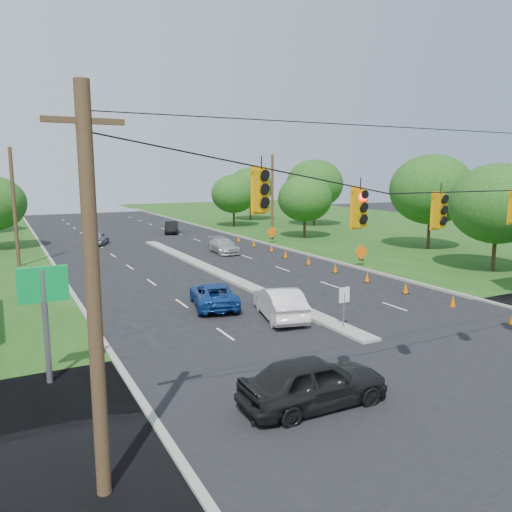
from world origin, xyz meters
TOP-DOWN VIEW (x-y plane):
  - ground at (0.00, 0.00)m, footprint 160.00×160.00m
  - grass_right at (30.00, 20.00)m, footprint 40.00×160.00m
  - cross_street at (0.00, 0.00)m, footprint 160.00×14.00m
  - curb_left at (-10.10, 30.00)m, footprint 0.25×110.00m
  - curb_right at (10.10, 30.00)m, footprint 0.25×110.00m
  - median at (0.00, 21.00)m, footprint 1.00×34.00m
  - median_sign at (0.00, 6.00)m, footprint 0.55×0.06m
  - signal_span at (-0.05, -1.00)m, footprint 25.60×0.32m
  - utility_pole_far_left at (-12.50, 30.00)m, footprint 0.28×0.28m
  - utility_pole_far_right at (12.50, 35.00)m, footprint 0.28×0.28m
  - cone_0 at (7.64, 3.00)m, footprint 0.32×0.32m
  - cone_1 at (7.64, 6.50)m, footprint 0.32×0.32m
  - cone_2 at (7.64, 10.00)m, footprint 0.32×0.32m
  - cone_3 at (7.64, 13.50)m, footprint 0.32×0.32m
  - cone_4 at (7.64, 17.00)m, footprint 0.32×0.32m
  - cone_5 at (7.64, 20.50)m, footprint 0.32×0.32m
  - cone_6 at (7.64, 24.00)m, footprint 0.32×0.32m
  - cone_7 at (8.24, 27.50)m, footprint 0.32×0.32m
  - cone_8 at (8.24, 31.00)m, footprint 0.32×0.32m
  - cone_9 at (8.24, 34.50)m, footprint 0.32×0.32m
  - work_sign_1 at (10.80, 18.00)m, footprint 1.27×0.58m
  - work_sign_2 at (10.80, 32.00)m, footprint 1.27×0.58m
  - tree_7 at (18.00, 12.00)m, footprint 6.72×6.72m
  - tree_8 at (22.00, 22.00)m, footprint 7.56×7.56m
  - tree_9 at (16.00, 34.00)m, footprint 5.88×5.88m
  - tree_10 at (24.00, 44.00)m, footprint 7.56×7.56m
  - tree_11 at (20.00, 55.00)m, footprint 6.72×6.72m
  - tree_12 at (14.00, 48.00)m, footprint 5.88×5.88m
  - black_sedan at (-5.40, 0.43)m, footprint 4.80×1.99m
  - white_sedan at (-1.55, 9.12)m, footprint 2.78×5.01m
  - blue_pickup at (-3.66, 12.61)m, footprint 3.22×5.11m
  - silver_car_far at (4.12, 29.00)m, footprint 2.18×4.65m
  - silver_car_oncoming at (-4.91, 39.41)m, footprint 2.90×4.14m
  - dark_car_receding at (4.54, 45.12)m, footprint 2.85×4.53m

SIDE VIEW (x-z plane):
  - ground at x=0.00m, z-range 0.00..0.00m
  - grass_right at x=30.00m, z-range -0.03..0.03m
  - cross_street at x=0.00m, z-range -0.01..0.01m
  - curb_left at x=-10.10m, z-range -0.08..0.08m
  - curb_right at x=10.10m, z-range -0.08..0.08m
  - median at x=0.00m, z-range -0.09..0.09m
  - cone_0 at x=7.64m, z-range 0.00..0.70m
  - cone_1 at x=7.64m, z-range 0.00..0.70m
  - cone_2 at x=7.64m, z-range 0.00..0.70m
  - cone_3 at x=7.64m, z-range 0.00..0.70m
  - cone_4 at x=7.64m, z-range 0.00..0.70m
  - cone_5 at x=7.64m, z-range 0.00..0.70m
  - cone_6 at x=7.64m, z-range 0.00..0.70m
  - cone_7 at x=8.24m, z-range 0.00..0.70m
  - cone_8 at x=8.24m, z-range 0.00..0.70m
  - cone_9 at x=8.24m, z-range 0.00..0.70m
  - silver_car_oncoming at x=-4.91m, z-range 0.00..1.31m
  - silver_car_far at x=4.12m, z-range 0.00..1.31m
  - blue_pickup at x=-3.66m, z-range 0.00..1.31m
  - dark_car_receding at x=4.54m, z-range 0.00..1.41m
  - white_sedan at x=-1.55m, z-range 0.00..1.57m
  - black_sedan at x=-5.40m, z-range 0.00..1.63m
  - work_sign_1 at x=10.80m, z-range 0.41..1.78m
  - work_sign_2 at x=10.80m, z-range 0.41..1.78m
  - median_sign at x=0.00m, z-range 0.44..2.49m
  - tree_9 at x=16.00m, z-range 0.91..7.77m
  - tree_12 at x=14.00m, z-range 0.91..7.77m
  - utility_pole_far_left at x=-12.50m, z-range 0.00..9.00m
  - utility_pole_far_right at x=12.50m, z-range 0.00..9.00m
  - tree_7 at x=18.00m, z-range 1.04..8.88m
  - tree_11 at x=20.00m, z-range 1.04..8.88m
  - signal_span at x=-0.05m, z-range 0.47..9.47m
  - tree_8 at x=22.00m, z-range 1.17..9.99m
  - tree_10 at x=24.00m, z-range 1.17..9.99m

